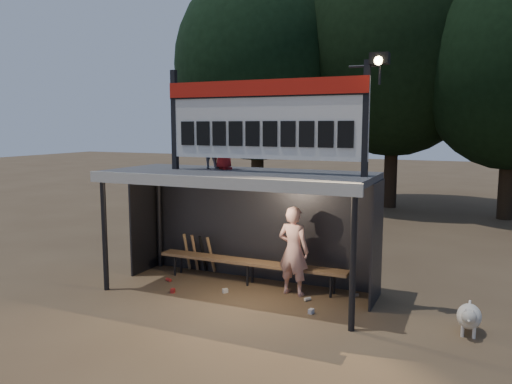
# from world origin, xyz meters

# --- Properties ---
(ground) EXTENTS (80.00, 80.00, 0.00)m
(ground) POSITION_xyz_m (0.00, 0.00, 0.00)
(ground) COLOR #4E3B27
(ground) RESTS_ON ground
(player) EXTENTS (0.66, 0.48, 1.69)m
(player) POSITION_xyz_m (1.00, 0.33, 0.84)
(player) COLOR white
(player) RESTS_ON ground
(child_a) EXTENTS (0.46, 0.37, 0.91)m
(child_a) POSITION_xyz_m (-0.78, 0.43, 2.77)
(child_a) COLOR gray
(child_a) RESTS_ON dugout_shelter
(child_b) EXTENTS (0.56, 0.54, 0.96)m
(child_b) POSITION_xyz_m (-0.45, 0.34, 2.80)
(child_b) COLOR #A5191B
(child_b) RESTS_ON dugout_shelter
(dugout_shelter) EXTENTS (5.10, 2.08, 2.32)m
(dugout_shelter) POSITION_xyz_m (0.00, 0.24, 1.85)
(dugout_shelter) COLOR #3D3E40
(dugout_shelter) RESTS_ON ground
(scoreboard_assembly) EXTENTS (4.10, 0.27, 1.99)m
(scoreboard_assembly) POSITION_xyz_m (0.56, -0.01, 3.32)
(scoreboard_assembly) COLOR black
(scoreboard_assembly) RESTS_ON dugout_shelter
(bench) EXTENTS (4.00, 0.35, 0.48)m
(bench) POSITION_xyz_m (0.00, 0.55, 0.43)
(bench) COLOR olive
(bench) RESTS_ON ground
(tree_left) EXTENTS (6.46, 6.46, 9.27)m
(tree_left) POSITION_xyz_m (-4.00, 10.00, 5.51)
(tree_left) COLOR black
(tree_left) RESTS_ON ground
(tree_mid) EXTENTS (7.22, 7.22, 10.36)m
(tree_mid) POSITION_xyz_m (1.00, 11.50, 6.17)
(tree_mid) COLOR #2F2014
(tree_mid) RESTS_ON ground
(dog) EXTENTS (0.36, 0.81, 0.49)m
(dog) POSITION_xyz_m (4.07, -0.31, 0.28)
(dog) COLOR silver
(dog) RESTS_ON ground
(bats) EXTENTS (0.67, 0.35, 0.84)m
(bats) POSITION_xyz_m (-1.34, 0.82, 0.43)
(bats) COLOR #9A7448
(bats) RESTS_ON ground
(litter) EXTENTS (3.85, 1.29, 0.08)m
(litter) POSITION_xyz_m (0.35, -0.07, 0.04)
(litter) COLOR #A71F1C
(litter) RESTS_ON ground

